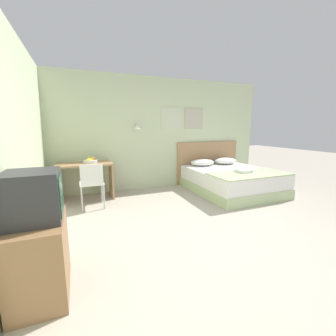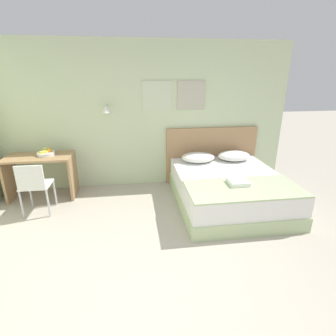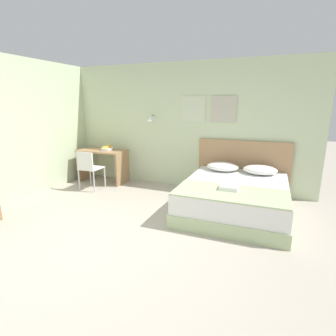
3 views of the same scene
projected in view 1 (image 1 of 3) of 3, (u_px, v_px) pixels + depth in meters
The scene contains 13 objects.
ground_plane at pixel (227, 236), 3.11m from camera, with size 24.00×24.00×0.00m, color #B2A899.
wall_back at pixel (157, 134), 5.48m from camera, with size 5.70×0.31×2.65m.
bed at pixel (231, 181), 5.20m from camera, with size 1.69×2.00×0.53m.
headboard at pixel (208, 162), 6.09m from camera, with size 1.81×0.06×1.10m.
pillow_left at pixel (202, 162), 5.67m from camera, with size 0.62×0.46×0.16m.
pillow_right at pixel (225, 161), 5.92m from camera, with size 0.62×0.46×0.16m.
throw_blanket at pixel (250, 174), 4.62m from camera, with size 1.64×0.80×0.02m.
folded_towel_near_foot at pixel (244, 171), 4.73m from camera, with size 0.27×0.27×0.06m.
desk at pixel (85, 175), 4.64m from camera, with size 1.09×0.59×0.76m.
desk_chair at pixel (92, 182), 4.09m from camera, with size 0.42×0.42×0.84m.
fruit_bowl at pixel (90, 161), 4.66m from camera, with size 0.29×0.29×0.13m.
tv_stand at pixel (40, 258), 1.98m from camera, with size 0.44×0.71×0.70m.
television at pixel (33, 197), 1.88m from camera, with size 0.43×0.43×0.43m.
Camera 1 is at (-1.84, -2.37, 1.49)m, focal length 24.00 mm.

